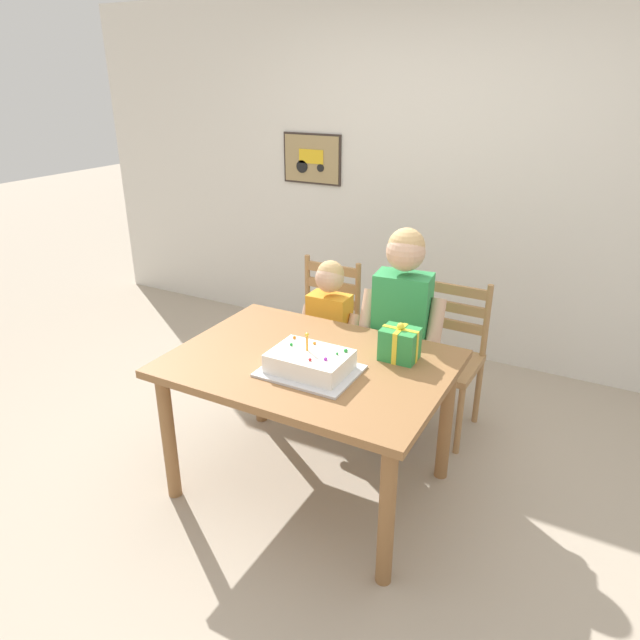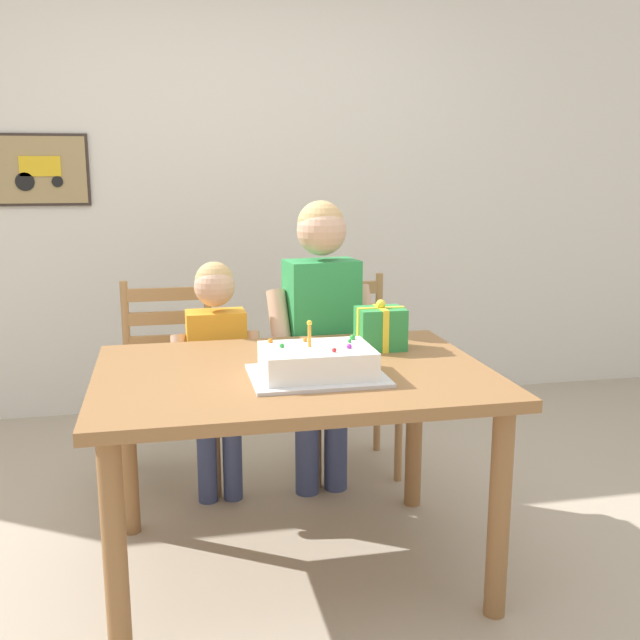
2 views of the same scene
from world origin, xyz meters
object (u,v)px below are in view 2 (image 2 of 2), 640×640
child_younger (217,359)px  chair_left (170,383)px  chair_right (348,372)px  dining_table (293,397)px  child_older (322,320)px  birthday_cake (317,363)px  gift_box_red_large (380,328)px

child_younger → chair_left: bearing=126.4°
chair_left → chair_right: same height
chair_left → child_younger: child_younger is taller
dining_table → child_older: 0.68m
dining_table → chair_left: size_ratio=1.46×
chair_left → child_older: child_older is taller
birthday_cake → gift_box_red_large: 0.46m
gift_box_red_large → chair_right: gift_box_red_large is taller
birthday_cake → child_older: size_ratio=0.34×
gift_box_red_large → dining_table: bearing=-149.7°
chair_left → child_younger: size_ratio=0.88×
dining_table → birthday_cake: size_ratio=3.04×
dining_table → gift_box_red_large: bearing=30.3°
birthday_cake → chair_left: size_ratio=0.48×
chair_right → child_older: 0.46m
birthday_cake → child_younger: child_younger is taller
dining_table → birthday_cake: birthday_cake is taller
dining_table → chair_right: bearing=64.8°
dining_table → chair_left: bearing=115.1°
chair_right → gift_box_red_large: bearing=-93.7°
dining_table → chair_right: chair_right is taller
dining_table → gift_box_red_large: (0.38, 0.22, 0.18)m
chair_right → child_older: child_older is taller
birthday_cake → chair_right: (0.36, 1.00, -0.33)m
birthday_cake → child_older: bearing=76.7°
gift_box_red_large → child_younger: child_younger is taller
gift_box_red_large → child_younger: (-0.59, 0.40, -0.19)m
child_older → chair_left: bearing=157.5°
birthday_cake → chair_right: birthday_cake is taller
birthday_cake → gift_box_red_large: same height
chair_left → child_older: (0.65, -0.27, 0.32)m
dining_table → child_younger: (-0.22, 0.62, -0.01)m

